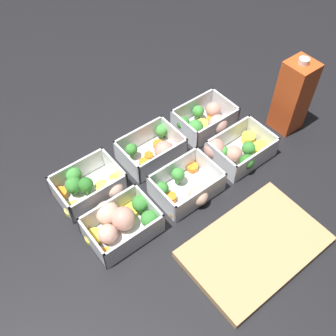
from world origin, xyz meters
The scene contains 9 objects.
ground_plane centered at (0.00, 0.00, 0.00)m, with size 4.00×4.00×0.00m, color black.
container_near_left centered at (-0.17, -0.06, 0.02)m, with size 0.14×0.13×0.06m.
container_near_center centered at (-0.01, -0.06, 0.02)m, with size 0.14×0.11×0.06m.
container_near_right centered at (0.17, -0.06, 0.02)m, with size 0.15×0.13×0.06m.
container_far_left centered at (-0.15, 0.06, 0.02)m, with size 0.16×0.12×0.06m.
container_far_center centered at (0.01, 0.07, 0.02)m, with size 0.14×0.13×0.06m.
container_far_right centered at (0.17, 0.05, 0.03)m, with size 0.16×0.13×0.06m.
juice_carton centered at (-0.34, 0.06, 0.10)m, with size 0.07×0.07×0.20m.
cutting_board centered at (-0.02, 0.26, 0.01)m, with size 0.28×0.18×0.02m.
Camera 1 is at (0.35, 0.45, 0.71)m, focal length 42.00 mm.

